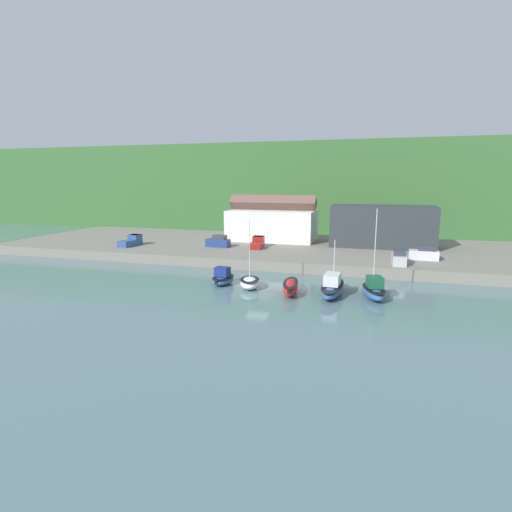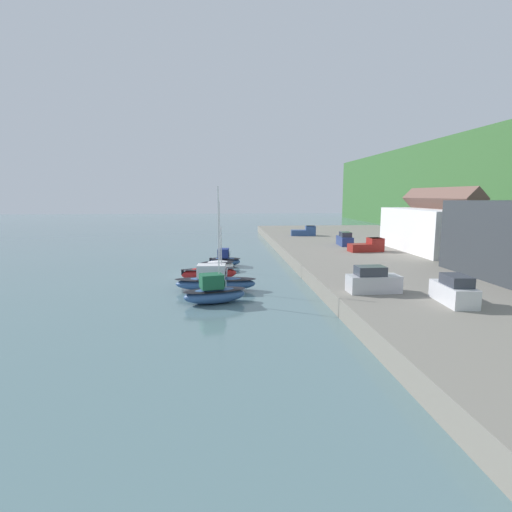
{
  "view_description": "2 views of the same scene",
  "coord_description": "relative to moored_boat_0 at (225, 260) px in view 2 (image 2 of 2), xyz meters",
  "views": [
    {
      "loc": [
        12.52,
        -43.23,
        13.21
      ],
      "look_at": [
        -3.34,
        10.8,
        2.55
      ],
      "focal_mm": 28.0,
      "sensor_mm": 36.0,
      "label": 1
    },
    {
      "loc": [
        47.26,
        3.46,
        9.41
      ],
      "look_at": [
        -4.47,
        7.67,
        1.46
      ],
      "focal_mm": 28.0,
      "sensor_mm": 36.0,
      "label": 2
    }
  ],
  "objects": [
    {
      "name": "moored_boat_4",
      "position": [
        18.7,
        -0.98,
        0.14
      ],
      "size": [
        3.59,
        5.95,
        10.16
      ],
      "rotation": [
        0.0,
        0.0,
        0.26
      ],
      "color": "#33568E",
      "rests_on": "ground_plane"
    },
    {
      "name": "pickup_truck_0",
      "position": [
        -1.2,
        20.22,
        1.53
      ],
      "size": [
        2.41,
        4.9,
        1.9
      ],
      "rotation": [
        0.0,
        0.0,
        0.1
      ],
      "color": "maroon",
      "rests_on": "quay_promenade"
    },
    {
      "name": "parked_car_0",
      "position": [
        25.83,
        16.62,
        1.63
      ],
      "size": [
        4.33,
        2.12,
        2.16
      ],
      "rotation": [
        0.0,
        0.0,
        1.49
      ],
      "color": "silver",
      "rests_on": "quay_promenade"
    },
    {
      "name": "quay_promenade",
      "position": [
        5.66,
        24.61,
        -0.06
      ],
      "size": [
        110.77,
        31.8,
        1.55
      ],
      "color": "gray",
      "rests_on": "ground_plane"
    },
    {
      "name": "moored_boat_0",
      "position": [
        0.0,
        0.0,
        0.0
      ],
      "size": [
        2.79,
        4.34,
        2.32
      ],
      "rotation": [
        0.0,
        0.0,
        -0.09
      ],
      "color": "#33568E",
      "rests_on": "ground_plane"
    },
    {
      "name": "parked_car_1",
      "position": [
        21.98,
        12.0,
        1.63
      ],
      "size": [
        1.91,
        4.25,
        2.16
      ],
      "rotation": [
        0.0,
        0.0,
        0.03
      ],
      "color": "#B7B7BC",
      "rests_on": "quay_promenade"
    },
    {
      "name": "moored_boat_2",
      "position": [
        9.23,
        -1.76,
        -0.02
      ],
      "size": [
        2.55,
        6.4,
        1.55
      ],
      "rotation": [
        0.0,
        0.0,
        0.13
      ],
      "color": "red",
      "rests_on": "ground_plane"
    },
    {
      "name": "ground_plane",
      "position": [
        5.66,
        -3.55,
        -0.83
      ],
      "size": [
        320.0,
        320.0,
        0.0
      ],
      "primitive_type": "plane",
      "color": "slate"
    },
    {
      "name": "parked_car_2",
      "position": [
        -8.14,
        18.92,
        1.63
      ],
      "size": [
        4.29,
        2.03,
        2.16
      ],
      "rotation": [
        0.0,
        0.0,
        1.51
      ],
      "color": "navy",
      "rests_on": "quay_promenade"
    },
    {
      "name": "moored_boat_3",
      "position": [
        14.06,
        -1.01,
        0.13
      ],
      "size": [
        2.79,
        8.16,
        6.46
      ],
      "rotation": [
        0.0,
        0.0,
        -0.05
      ],
      "color": "#33568E",
      "rests_on": "ground_plane"
    },
    {
      "name": "moored_boat_1",
      "position": [
        3.86,
        -0.88,
        -0.09
      ],
      "size": [
        3.4,
        4.64,
        8.61
      ],
      "rotation": [
        0.0,
        0.0,
        0.26
      ],
      "color": "white",
      "rests_on": "ground_plane"
    },
    {
      "name": "pickup_truck_1",
      "position": [
        -23.87,
        15.87,
        1.53
      ],
      "size": [
        2.4,
        4.89,
        1.9
      ],
      "rotation": [
        0.0,
        0.0,
        -0.1
      ],
      "color": "#2D4C84",
      "rests_on": "quay_promenade"
    },
    {
      "name": "harbor_clubhouse",
      "position": [
        -0.97,
        30.03,
        4.0
      ],
      "size": [
        17.13,
        9.92,
        8.93
      ],
      "color": "white",
      "rests_on": "quay_promenade"
    }
  ]
}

